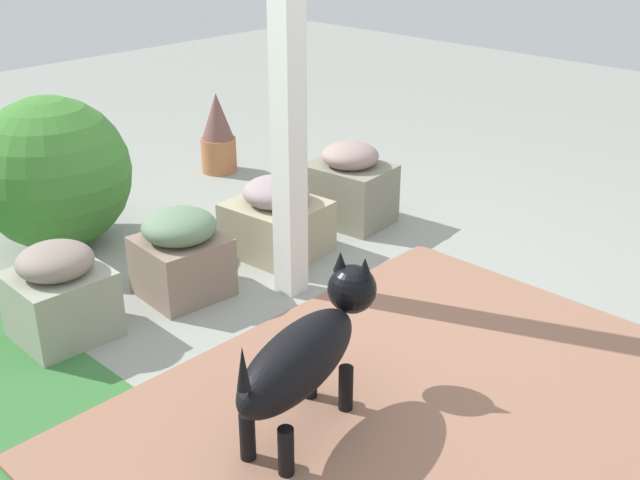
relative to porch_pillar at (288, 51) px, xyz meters
name	(u,v)px	position (x,y,z in m)	size (l,w,h in m)	color
ground_plane	(331,308)	(-0.27, 0.00, -1.15)	(12.00, 12.00, 0.00)	gray
brick_path	(417,416)	(-1.06, 0.38, -1.14)	(1.80, 2.40, 0.02)	#90644E
porch_pillar	(288,51)	(0.00, 0.00, 0.00)	(0.12, 0.12, 2.30)	white
stone_planter_nearest	(350,185)	(0.37, -0.83, -0.93)	(0.49, 0.40, 0.48)	gray
stone_planter_near	(277,219)	(0.37, -0.25, -0.96)	(0.51, 0.47, 0.42)	tan
stone_planter_mid	(181,253)	(0.35, 0.39, -0.94)	(0.40, 0.41, 0.43)	gray
stone_planter_far	(60,293)	(0.41, 0.98, -0.95)	(0.39, 0.40, 0.43)	gray
round_shrub	(53,173)	(1.29, 0.50, -0.74)	(0.82, 0.82, 0.82)	#3C792E
terracotta_pot_spiky	(218,135)	(1.61, -0.87, -0.89)	(0.24, 0.24, 0.55)	#AC6841
dog	(307,351)	(-0.80, 0.70, -0.83)	(0.37, 0.82, 0.56)	black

